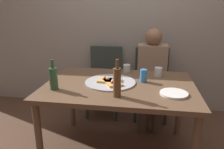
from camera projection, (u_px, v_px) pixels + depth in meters
name	position (u px, v px, depth m)	size (l,w,h in m)	color
back_wall	(130.00, 16.00, 2.96)	(6.00, 0.10, 2.60)	gray
dining_table	(119.00, 92.00, 2.06)	(1.38, 0.97, 0.73)	brown
pizza_tray	(110.00, 82.00, 2.07)	(0.47, 0.47, 0.01)	#ADADB2
pizza_slice_last	(110.00, 80.00, 2.06)	(0.23, 0.15, 0.05)	tan
pizza_slice_extra	(112.00, 82.00, 2.01)	(0.22, 0.26, 0.05)	tan
wine_bottle	(117.00, 82.00, 1.72)	(0.06, 0.06, 0.30)	brown
beer_bottle	(53.00, 78.00, 1.88)	(0.07, 0.07, 0.26)	#2D5133
tumbler_near	(127.00, 68.00, 2.39)	(0.08, 0.08, 0.08)	#B7C6BC
tumbler_far	(158.00, 72.00, 2.24)	(0.08, 0.08, 0.09)	silver
soda_can	(143.00, 76.00, 2.08)	(0.07, 0.07, 0.12)	#337AC1
plate_stack	(174.00, 93.00, 1.79)	(0.23, 0.23, 0.02)	white
chair_left	(105.00, 76.00, 2.98)	(0.44, 0.44, 0.90)	#2D3833
chair_right	(151.00, 78.00, 2.89)	(0.44, 0.44, 0.90)	#2D3833
guest_in_sweater	(152.00, 72.00, 2.71)	(0.36, 0.56, 1.17)	#937A60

